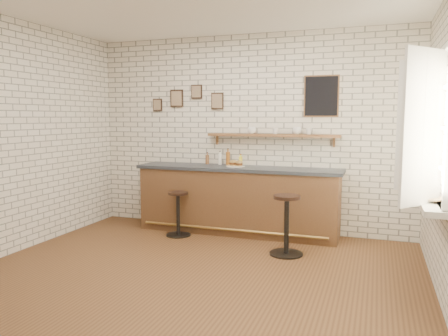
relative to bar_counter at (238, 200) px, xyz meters
The scene contains 21 objects.
ground 1.77m from the bar_counter, 87.49° to the right, with size 5.00×5.00×0.00m, color brown.
bar_counter is the anchor object (origin of this frame).
sandwich_plate 0.51m from the bar_counter, 153.35° to the left, with size 0.28×0.28×0.01m, color white.
ciabatta_sandwich 0.56m from the bar_counter, 145.38° to the left, with size 0.26×0.20×0.08m.
potato_chips 0.52m from the bar_counter, 159.21° to the left, with size 0.26×0.17×0.00m.
bitters_bottle_brown 0.84m from the bar_counter, 160.63° to the left, with size 0.06×0.06×0.19m.
bitters_bottle_white 0.72m from the bar_counter, 150.65° to the left, with size 0.06×0.06×0.21m.
bitters_bottle_amber 0.68m from the bar_counter, 137.99° to the left, with size 0.06×0.06×0.26m.
condiment_bottle_yellow 0.61m from the bar_counter, 94.58° to the left, with size 0.06×0.06×0.18m.
bar_stool_left 0.91m from the bar_counter, 150.00° to the right, with size 0.36×0.36×0.66m.
bar_stool_right 1.23m from the bar_counter, 41.73° to the right, with size 0.43×0.43×0.77m.
wall_shelf 1.10m from the bar_counter, 23.12° to the left, with size 2.00×0.18×0.18m.
shelf_cup_a 1.07m from the bar_counter, 51.25° to the left, with size 0.13×0.13×0.10m, color white.
shelf_cup_b 1.18m from the bar_counter, 21.00° to the left, with size 0.09×0.09×0.09m, color white.
shelf_cup_c 1.36m from the bar_counter, 13.34° to the left, with size 0.13×0.13×0.10m, color white.
shelf_cup_d 1.47m from the bar_counter, 11.14° to the left, with size 0.09×0.09×0.09m, color white.
back_wall_decor 1.59m from the bar_counter, 43.03° to the left, with size 2.96×0.02×0.56m.
window_sill 2.87m from the bar_counter, 29.48° to the right, with size 0.20×1.35×0.06m.
casement_window 3.03m from the bar_counter, 29.91° to the right, with size 0.40×1.30×1.56m.
book_lower 2.90m from the bar_counter, 31.17° to the right, with size 0.18×0.24×0.02m, color tan.
book_upper 2.92m from the bar_counter, 31.71° to the right, with size 0.17×0.24×0.02m, color tan.
Camera 1 is at (1.89, -4.49, 1.75)m, focal length 35.00 mm.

